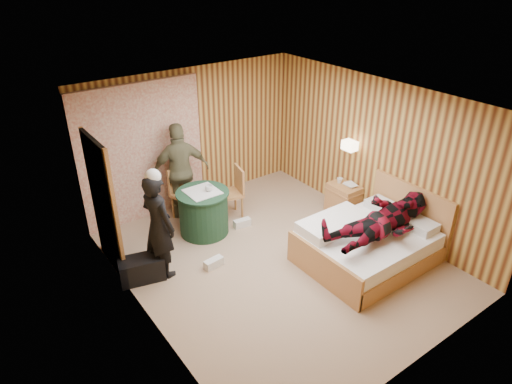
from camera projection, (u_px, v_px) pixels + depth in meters
floor at (276, 260)px, 7.05m from camera, size 4.20×5.00×0.01m
ceiling at (280, 102)px, 5.88m from camera, size 4.20×5.00×0.01m
wall_back at (192, 137)px, 8.25m from camera, size 4.20×0.02×2.50m
wall_left at (138, 237)px, 5.37m from camera, size 0.02×5.00×2.50m
wall_right at (377, 154)px, 7.55m from camera, size 0.02×5.00×2.50m
curtain at (142, 153)px, 7.71m from camera, size 2.20×0.08×2.40m
doorway at (103, 205)px, 6.50m from camera, size 0.06×0.90×2.05m
wall_lamp at (350, 145)px, 7.76m from camera, size 0.26×0.24×0.16m
bed at (367, 244)px, 6.93m from camera, size 1.94×1.47×1.01m
nightstand at (343, 199)px, 8.20m from camera, size 0.42×0.57×0.55m
round_table at (204, 212)px, 7.58m from camera, size 0.87×0.87×0.78m
chair_far at (182, 189)px, 7.99m from camera, size 0.53×0.53×0.93m
chair_near at (234, 189)px, 8.01m from camera, size 0.50×0.50×0.92m
duffel_bag at (142, 269)px, 6.56m from camera, size 0.70×0.48×0.36m
sneaker_left at (214, 263)px, 6.87m from camera, size 0.32×0.16×0.14m
sneaker_right at (242, 223)px, 7.88m from camera, size 0.31×0.16×0.13m
woman_standing at (159, 226)px, 6.42m from camera, size 0.51×0.66×1.60m
man_at_table at (181, 171)px, 7.88m from camera, size 1.08×0.64×1.72m
man_on_bed at (385, 213)px, 6.48m from camera, size 0.86×0.67×1.77m
book_lower at (347, 186)px, 8.04m from camera, size 0.18×0.23×0.02m
book_upper at (347, 185)px, 8.03m from camera, size 0.21×0.26×0.02m
cup_nightstand at (340, 181)px, 8.15m from camera, size 0.13×0.13×0.09m
cup_table at (209, 188)px, 7.39m from camera, size 0.15×0.15×0.10m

